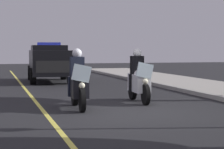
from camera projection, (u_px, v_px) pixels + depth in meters
name	position (u px, v px, depth m)	size (l,w,h in m)	color
ground_plane	(131.00, 111.00, 11.92)	(80.00, 80.00, 0.00)	black
lane_stripe_center	(46.00, 114.00, 11.31)	(48.00, 0.12, 0.01)	#E0D14C
police_motorcycle_lead_left	(78.00, 84.00, 12.42)	(2.14, 0.59, 1.72)	black
police_motorcycle_lead_right	(139.00, 80.00, 13.93)	(2.14, 0.59, 1.72)	black
police_suv	(49.00, 61.00, 22.62)	(4.99, 2.26, 2.05)	black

